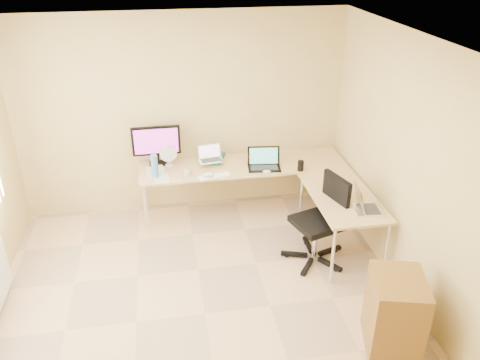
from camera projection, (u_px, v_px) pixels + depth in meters
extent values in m
plane|color=tan|center=(205.00, 314.00, 4.80)|extent=(4.50, 4.50, 0.00)
plane|color=white|center=(193.00, 51.00, 3.61)|extent=(4.50, 4.50, 0.00)
plane|color=tan|center=(183.00, 115.00, 6.17)|extent=(4.50, 0.00, 4.50)
plane|color=tan|center=(422.00, 182.00, 4.52)|extent=(0.00, 4.50, 4.50)
cube|color=tan|center=(243.00, 189.00, 6.36)|extent=(2.65, 0.70, 0.73)
cube|color=tan|center=(340.00, 222.00, 5.64)|extent=(0.70, 1.30, 0.73)
cube|color=black|center=(157.00, 145.00, 6.09)|extent=(0.61, 0.20, 0.52)
cube|color=#1A6E58|center=(214.00, 158.00, 6.30)|extent=(0.33, 0.38, 0.05)
cube|color=silver|center=(211.00, 154.00, 6.12)|extent=(0.34, 0.28, 0.20)
cube|color=black|center=(264.00, 159.00, 6.03)|extent=(0.44, 0.34, 0.26)
cube|color=white|center=(214.00, 176.00, 5.87)|extent=(0.41, 0.19, 0.02)
ellipsoid|color=white|center=(267.00, 172.00, 5.96)|extent=(0.12, 0.09, 0.04)
imported|color=silver|center=(186.00, 173.00, 5.87)|extent=(0.11, 0.11, 0.08)
cylinder|color=white|center=(209.00, 176.00, 5.86)|extent=(0.16, 0.16, 0.03)
cylinder|color=teal|center=(155.00, 166.00, 5.81)|extent=(0.11, 0.11, 0.29)
cube|color=silver|center=(162.00, 178.00, 5.84)|extent=(0.20, 0.27, 0.01)
cube|color=beige|center=(155.00, 171.00, 5.93)|extent=(0.24, 0.20, 0.08)
cylinder|color=silver|center=(168.00, 156.00, 6.09)|extent=(0.23, 0.23, 0.27)
cylinder|color=black|center=(301.00, 166.00, 6.01)|extent=(0.10, 0.10, 0.13)
cube|color=silver|center=(370.00, 201.00, 5.12)|extent=(0.38, 0.32, 0.24)
cube|color=black|center=(317.00, 223.00, 5.38)|extent=(0.78, 0.78, 1.04)
cube|color=brown|center=(394.00, 314.00, 4.29)|extent=(0.58, 0.65, 0.77)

